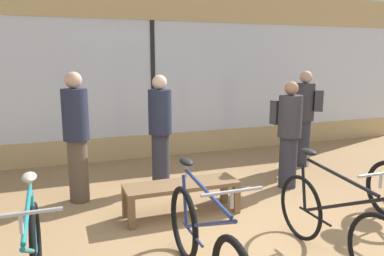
% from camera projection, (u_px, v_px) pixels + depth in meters
% --- Properties ---
extents(ground_plane, '(24.00, 24.00, 0.00)m').
position_uv_depth(ground_plane, '(252.00, 250.00, 3.78)').
color(ground_plane, '#99754C').
extents(shop_back_wall, '(12.00, 0.08, 3.20)m').
position_uv_depth(shop_back_wall, '(153.00, 73.00, 7.09)').
color(shop_back_wall, tan).
rests_on(shop_back_wall, ground_plane).
extents(bicycle_left, '(0.46, 1.79, 1.04)m').
position_uv_depth(bicycle_left, '(204.00, 245.00, 3.10)').
color(bicycle_left, black).
rests_on(bicycle_left, ground_plane).
extents(bicycle_right, '(0.46, 1.74, 1.03)m').
position_uv_depth(bicycle_right, '(333.00, 223.00, 3.50)').
color(bicycle_right, black).
rests_on(bicycle_right, ground_plane).
extents(display_bench, '(1.40, 0.44, 0.41)m').
position_uv_depth(display_bench, '(182.00, 189.00, 4.58)').
color(display_bench, brown).
rests_on(display_bench, ground_plane).
extents(customer_near_rack, '(0.44, 0.44, 1.74)m').
position_uv_depth(customer_near_rack, '(76.00, 135.00, 4.92)').
color(customer_near_rack, brown).
rests_on(customer_near_rack, ground_plane).
extents(customer_by_window, '(0.55, 0.53, 1.70)m').
position_uv_depth(customer_by_window, '(305.00, 115.00, 6.59)').
color(customer_by_window, '#2D2D38').
rests_on(customer_by_window, ground_plane).
extents(customer_mid_floor, '(0.39, 0.52, 1.58)m').
position_uv_depth(customer_mid_floor, '(288.00, 131.00, 5.50)').
color(customer_mid_floor, '#2D2D38').
rests_on(customer_mid_floor, ground_plane).
extents(customer_near_bench, '(0.43, 0.43, 1.68)m').
position_uv_depth(customer_near_bench, '(160.00, 130.00, 5.47)').
color(customer_near_bench, '#2D2D38').
rests_on(customer_near_bench, ground_plane).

